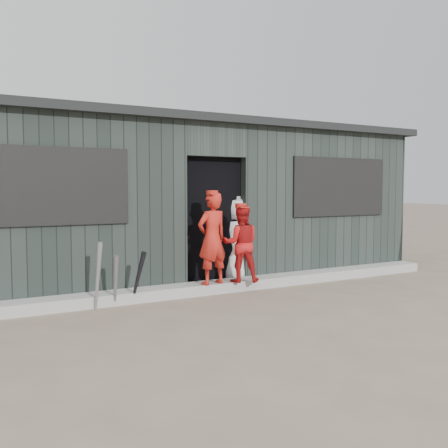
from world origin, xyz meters
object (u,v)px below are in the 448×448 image
player_red_right (241,244)px  dugout (177,202)px  player_red_left (212,238)px  player_grey_back (236,241)px  bat_left (98,276)px  bat_right (138,278)px  bat_mid (116,281)px

player_red_right → dugout: dugout is taller
player_red_left → player_grey_back: size_ratio=0.96×
player_red_left → dugout: 1.89m
bat_left → player_red_right: player_red_right is taller
player_red_left → player_red_right: bearing=164.3°
player_grey_back → player_red_right: bearing=58.8°
bat_right → player_red_left: player_red_left is taller
player_red_left → player_red_right: player_red_left is taller
bat_mid → player_red_right: size_ratio=0.61×
bat_left → bat_right: bat_left is taller
bat_left → dugout: bearing=45.2°
bat_left → player_grey_back: bearing=15.7°
bat_mid → bat_right: (0.30, 0.00, 0.01)m
bat_left → player_red_right: bearing=2.4°
player_red_left → player_red_right: (0.45, -0.05, -0.09)m
player_grey_back → dugout: (-0.46, 1.28, 0.60)m
bat_left → dugout: dugout is taller
bat_right → player_red_right: bearing=2.1°
bat_mid → player_grey_back: (2.17, 0.65, 0.34)m
bat_left → player_red_left: player_red_left is taller
bat_right → player_red_right: 1.64m
dugout → bat_mid: bearing=-131.6°
bat_left → bat_mid: bearing=6.0°
player_grey_back → dugout: bearing=-77.0°
bat_mid → bat_right: size_ratio=0.94×
player_red_right → bat_right: bearing=26.5°
player_grey_back → dugout: dugout is taller
bat_left → player_red_left: (1.68, 0.14, 0.38)m
bat_mid → dugout: 2.74m
bat_left → bat_right: (0.53, 0.03, -0.08)m
bat_mid → player_red_right: bearing=2.0°
bat_left → bat_right: 0.54m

